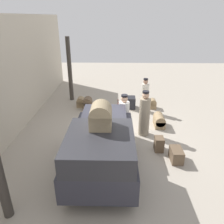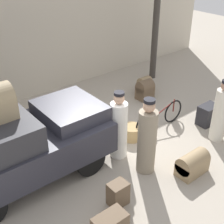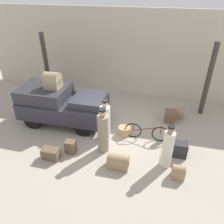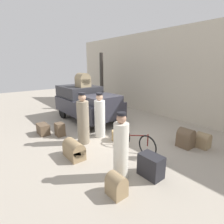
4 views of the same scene
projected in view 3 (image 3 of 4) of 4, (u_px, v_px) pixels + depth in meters
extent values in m
plane|color=#A89E8E|center=(106.00, 133.00, 9.39)|extent=(30.00, 30.00, 0.00)
cube|color=beige|center=(125.00, 53.00, 11.58)|extent=(16.00, 0.15, 4.50)
cylinder|color=#38332D|center=(47.00, 66.00, 11.38)|extent=(0.23, 0.23, 3.46)
cylinder|color=#38332D|center=(208.00, 80.00, 9.84)|extent=(0.23, 0.23, 3.46)
cylinder|color=black|center=(95.00, 108.00, 10.45)|extent=(0.73, 0.12, 0.73)
cylinder|color=black|center=(83.00, 129.00, 9.02)|extent=(0.73, 0.12, 0.73)
cylinder|color=black|center=(50.00, 102.00, 10.90)|extent=(0.73, 0.12, 0.73)
cylinder|color=black|center=(32.00, 121.00, 9.47)|extent=(0.73, 0.12, 0.73)
cube|color=#2D2D38|center=(64.00, 107.00, 9.76)|extent=(3.73, 1.89, 0.72)
cube|color=#2D2D33|center=(45.00, 92.00, 9.58)|extent=(2.05, 1.74, 0.56)
cube|color=#2D2D38|center=(89.00, 100.00, 9.25)|extent=(1.31, 1.47, 0.33)
torus|color=black|center=(160.00, 134.00, 8.74)|extent=(0.69, 0.04, 0.69)
torus|color=black|center=(133.00, 130.00, 8.95)|extent=(0.69, 0.04, 0.69)
cylinder|color=#591914|center=(147.00, 129.00, 8.75)|extent=(1.11, 0.04, 0.37)
cylinder|color=#591914|center=(133.00, 127.00, 8.85)|extent=(0.04, 0.04, 0.36)
cylinder|color=#591914|center=(161.00, 130.00, 8.63)|extent=(0.04, 0.04, 0.39)
cylinder|color=tan|center=(124.00, 131.00, 9.20)|extent=(0.52, 0.52, 0.36)
cylinder|color=silver|center=(167.00, 149.00, 7.41)|extent=(0.37, 0.37, 1.43)
sphere|color=tan|center=(171.00, 130.00, 6.97)|extent=(0.23, 0.23, 0.23)
cylinder|color=black|center=(171.00, 127.00, 6.91)|extent=(0.22, 0.22, 0.06)
cylinder|color=white|center=(105.00, 122.00, 8.79)|extent=(0.41, 0.41, 1.44)
sphere|color=tan|center=(105.00, 104.00, 8.34)|extent=(0.25, 0.25, 0.25)
cylinder|color=black|center=(105.00, 101.00, 8.27)|extent=(0.24, 0.24, 0.07)
cylinder|color=gray|center=(103.00, 134.00, 8.07)|extent=(0.42, 0.42, 1.54)
sphere|color=tan|center=(103.00, 113.00, 7.59)|extent=(0.26, 0.26, 0.26)
cylinder|color=black|center=(103.00, 110.00, 7.52)|extent=(0.25, 0.25, 0.07)
cube|color=brown|center=(170.00, 117.00, 10.00)|extent=(0.49, 0.44, 0.44)
cylinder|color=brown|center=(171.00, 113.00, 9.89)|extent=(0.49, 0.44, 0.44)
cube|color=#937A56|center=(118.00, 163.00, 7.62)|extent=(0.74, 0.42, 0.33)
cylinder|color=#937A56|center=(118.00, 160.00, 7.53)|extent=(0.74, 0.42, 0.42)
cube|color=brown|center=(71.00, 147.00, 8.22)|extent=(0.39, 0.30, 0.52)
cube|color=#937A56|center=(178.00, 174.00, 7.21)|extent=(0.41, 0.34, 0.33)
cylinder|color=#937A56|center=(179.00, 170.00, 7.12)|extent=(0.41, 0.34, 0.34)
cube|color=#232328|center=(179.00, 149.00, 8.06)|extent=(0.60, 0.39, 0.58)
cube|color=brown|center=(51.00, 154.00, 7.96)|extent=(0.62, 0.37, 0.43)
cube|color=#937A56|center=(178.00, 115.00, 10.31)|extent=(0.42, 0.39, 0.33)
cylinder|color=#937A56|center=(179.00, 112.00, 10.22)|extent=(0.42, 0.39, 0.39)
cube|color=#9E8966|center=(53.00, 83.00, 9.24)|extent=(0.65, 0.58, 0.40)
cylinder|color=#9E8966|center=(52.00, 79.00, 9.14)|extent=(0.65, 0.58, 0.58)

